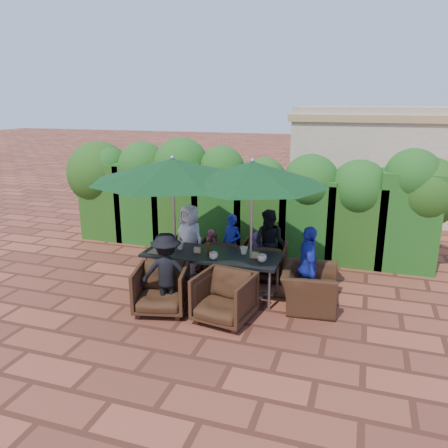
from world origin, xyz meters
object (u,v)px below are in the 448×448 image
(chair_near_left, at_px, (161,287))
(chair_near_right, at_px, (224,295))
(dining_table, at_px, (212,258))
(chair_far_mid, at_px, (227,254))
(umbrella_right, at_px, (252,174))
(chair_far_left, at_px, (188,252))
(chair_far_right, at_px, (267,259))
(chair_end_right, at_px, (310,282))
(umbrella_left, at_px, (173,170))

(chair_near_left, height_order, chair_near_right, chair_near_right)
(dining_table, bearing_deg, chair_far_mid, 92.95)
(chair_near_right, bearing_deg, chair_far_mid, 115.25)
(umbrella_right, bearing_deg, chair_far_left, 147.88)
(chair_near_left, bearing_deg, chair_far_right, 42.24)
(umbrella_right, xyz_separation_m, chair_far_left, (-1.61, 1.01, -1.87))
(chair_far_left, distance_m, chair_end_right, 2.83)
(umbrella_left, xyz_separation_m, umbrella_right, (1.40, 0.05, -0.00))
(umbrella_left, height_order, chair_far_right, umbrella_left)
(chair_near_left, relative_size, chair_end_right, 0.83)
(umbrella_right, distance_m, chair_end_right, 2.04)
(umbrella_right, height_order, chair_far_mid, umbrella_right)
(umbrella_right, height_order, chair_near_right, umbrella_right)
(chair_far_left, distance_m, chair_far_mid, 0.85)
(chair_near_right, bearing_deg, chair_far_left, 135.13)
(dining_table, relative_size, umbrella_right, 0.98)
(chair_far_left, distance_m, chair_far_right, 1.67)
(umbrella_left, bearing_deg, chair_end_right, 0.68)
(umbrella_right, distance_m, chair_far_mid, 2.23)
(umbrella_right, xyz_separation_m, chair_far_right, (0.07, 1.01, -1.83))
(chair_far_mid, height_order, chair_end_right, chair_end_right)
(chair_far_left, height_order, chair_near_right, chair_near_right)
(chair_end_right, bearing_deg, chair_near_right, 122.33)
(chair_near_right, distance_m, chair_end_right, 1.51)
(dining_table, height_order, chair_far_mid, chair_far_mid)
(umbrella_left, height_order, chair_end_right, umbrella_left)
(umbrella_left, relative_size, chair_near_right, 3.36)
(chair_end_right, bearing_deg, chair_far_right, 38.22)
(chair_far_left, relative_size, chair_end_right, 0.67)
(chair_far_right, bearing_deg, chair_far_left, -6.05)
(dining_table, bearing_deg, chair_far_right, 52.98)
(chair_near_left, xyz_separation_m, chair_near_right, (1.08, 0.01, 0.00))
(umbrella_left, bearing_deg, chair_far_left, 101.06)
(chair_far_right, relative_size, chair_near_left, 0.91)
(umbrella_right, relative_size, chair_far_mid, 3.25)
(dining_table, relative_size, chair_far_mid, 3.17)
(umbrella_right, xyz_separation_m, chair_near_right, (-0.18, -0.93, -1.79))
(dining_table, bearing_deg, umbrella_right, 1.32)
(umbrella_right, relative_size, chair_end_right, 2.43)
(umbrella_right, bearing_deg, chair_far_right, 86.27)
(umbrella_right, relative_size, chair_far_left, 3.65)
(chair_far_mid, xyz_separation_m, chair_near_right, (0.58, -1.97, 0.04))
(chair_far_left, relative_size, chair_near_right, 0.80)
(chair_far_mid, height_order, chair_near_right, chair_near_right)
(umbrella_right, relative_size, chair_near_left, 2.94)
(dining_table, height_order, chair_near_right, chair_near_right)
(chair_near_left, bearing_deg, umbrella_right, 23.24)
(dining_table, height_order, chair_near_left, chair_near_left)
(chair_near_left, distance_m, chair_near_right, 1.08)
(chair_far_left, bearing_deg, umbrella_left, 91.15)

